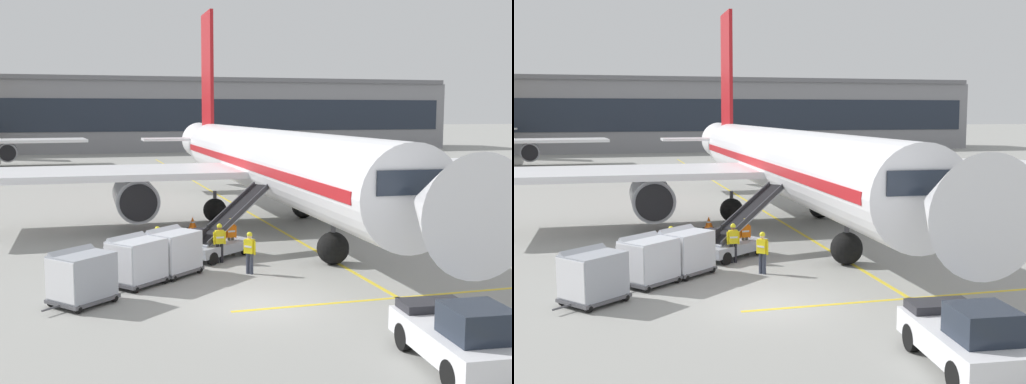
# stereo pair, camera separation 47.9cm
# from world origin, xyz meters

# --- Properties ---
(ground_plane) EXTENTS (600.00, 600.00, 0.00)m
(ground_plane) POSITION_xyz_m (0.00, 0.00, 0.00)
(ground_plane) COLOR gray
(parked_airplane) EXTENTS (34.56, 44.48, 14.90)m
(parked_airplane) POSITION_xyz_m (5.00, 16.22, 3.66)
(parked_airplane) COLOR white
(parked_airplane) RESTS_ON ground
(belt_loader) EXTENTS (4.91, 4.20, 3.16)m
(belt_loader) POSITION_xyz_m (0.44, 7.73, 0.89)
(belt_loader) COLOR #A3A8B2
(belt_loader) RESTS_ON ground
(baggage_cart_lead) EXTENTS (2.60, 2.51, 1.91)m
(baggage_cart_lead) POSITION_xyz_m (-2.14, 5.00, 1.00)
(baggage_cart_lead) COLOR #515156
(baggage_cart_lead) RESTS_ON ground
(baggage_cart_second) EXTENTS (2.60, 2.51, 1.91)m
(baggage_cart_second) POSITION_xyz_m (-3.72, 3.75, 1.00)
(baggage_cart_second) COLOR #515156
(baggage_cart_second) RESTS_ON ground
(baggage_cart_third) EXTENTS (2.60, 2.51, 1.91)m
(baggage_cart_third) POSITION_xyz_m (-5.75, 1.78, 1.00)
(baggage_cart_third) COLOR #515156
(baggage_cart_third) RESTS_ON ground
(pushback_tug) EXTENTS (2.44, 4.55, 1.83)m
(pushback_tug) POSITION_xyz_m (3.63, -6.62, 0.83)
(pushback_tug) COLOR silver
(pushback_tug) RESTS_ON ground
(ground_crew_by_loader) EXTENTS (0.43, 0.45, 1.74)m
(ground_crew_by_loader) POSITION_xyz_m (0.92, 4.31, 1.00)
(ground_crew_by_loader) COLOR #333847
(ground_crew_by_loader) RESTS_ON ground
(ground_crew_by_carts) EXTENTS (0.57, 0.28, 1.74)m
(ground_crew_by_carts) POSITION_xyz_m (0.97, 7.86, 1.00)
(ground_crew_by_carts) COLOR #514C42
(ground_crew_by_carts) RESTS_ON ground
(ground_crew_marshaller) EXTENTS (0.56, 0.32, 1.74)m
(ground_crew_marshaller) POSITION_xyz_m (-2.53, 6.62, 1.00)
(ground_crew_marshaller) COLOR #333847
(ground_crew_marshaller) RESTS_ON ground
(ground_crew_wingwalker) EXTENTS (0.57, 0.26, 1.74)m
(ground_crew_wingwalker) POSITION_xyz_m (0.16, 6.57, 1.00)
(ground_crew_wingwalker) COLOR black
(ground_crew_wingwalker) RESTS_ON ground
(safety_cone_engine_keepout) EXTENTS (0.62, 0.62, 0.70)m
(safety_cone_engine_keepout) POSITION_xyz_m (0.47, 15.07, 0.34)
(safety_cone_engine_keepout) COLOR black
(safety_cone_engine_keepout) RESTS_ON ground
(safety_cone_wingtip) EXTENTS (0.66, 0.66, 0.75)m
(safety_cone_wingtip) POSITION_xyz_m (0.06, 12.71, 0.36)
(safety_cone_wingtip) COLOR black
(safety_cone_wingtip) RESTS_ON ground
(apron_guidance_line_lead_in) EXTENTS (0.20, 110.00, 0.01)m
(apron_guidance_line_lead_in) POSITION_xyz_m (5.11, 15.40, 0.00)
(apron_guidance_line_lead_in) COLOR yellow
(apron_guidance_line_lead_in) RESTS_ON ground
(apron_guidance_line_stop_bar) EXTENTS (12.00, 0.20, 0.01)m
(apron_guidance_line_stop_bar) POSITION_xyz_m (4.99, -0.45, 0.00)
(apron_guidance_line_stop_bar) COLOR yellow
(apron_guidance_line_stop_bar) RESTS_ON ground
(terminal_building) EXTENTS (109.13, 15.02, 12.35)m
(terminal_building) POSITION_xyz_m (5.19, 92.74, 6.12)
(terminal_building) COLOR gray
(terminal_building) RESTS_ON ground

